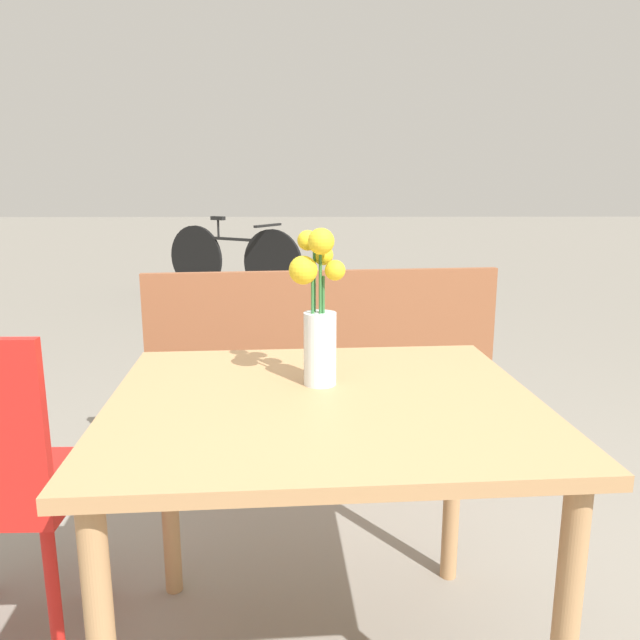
{
  "coord_description": "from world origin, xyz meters",
  "views": [
    {
      "loc": [
        -0.03,
        -1.33,
        1.2
      ],
      "look_at": [
        -0.01,
        0.1,
        0.88
      ],
      "focal_mm": 35.0,
      "sensor_mm": 36.0,
      "label": 1
    }
  ],
  "objects_px": {
    "flower_vase": "(318,320)",
    "bench_near": "(321,359)",
    "table_front": "(324,438)",
    "bicycle": "(233,259)"
  },
  "relations": [
    {
      "from": "bench_near",
      "to": "flower_vase",
      "type": "bearing_deg",
      "value": -91.22
    },
    {
      "from": "flower_vase",
      "to": "bench_near",
      "type": "distance_m",
      "value": 1.24
    },
    {
      "from": "table_front",
      "to": "bench_near",
      "type": "xyz_separation_m",
      "value": [
        0.01,
        1.25,
        -0.18
      ]
    },
    {
      "from": "flower_vase",
      "to": "bicycle",
      "type": "relative_size",
      "value": 0.25
    },
    {
      "from": "flower_vase",
      "to": "bench_near",
      "type": "bearing_deg",
      "value": 88.78
    },
    {
      "from": "flower_vase",
      "to": "table_front",
      "type": "bearing_deg",
      "value": -82.98
    },
    {
      "from": "table_front",
      "to": "flower_vase",
      "type": "height_order",
      "value": "flower_vase"
    },
    {
      "from": "table_front",
      "to": "bicycle",
      "type": "distance_m",
      "value": 5.45
    },
    {
      "from": "table_front",
      "to": "flower_vase",
      "type": "relative_size",
      "value": 2.71
    },
    {
      "from": "bicycle",
      "to": "table_front",
      "type": "bearing_deg",
      "value": -80.75
    }
  ]
}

